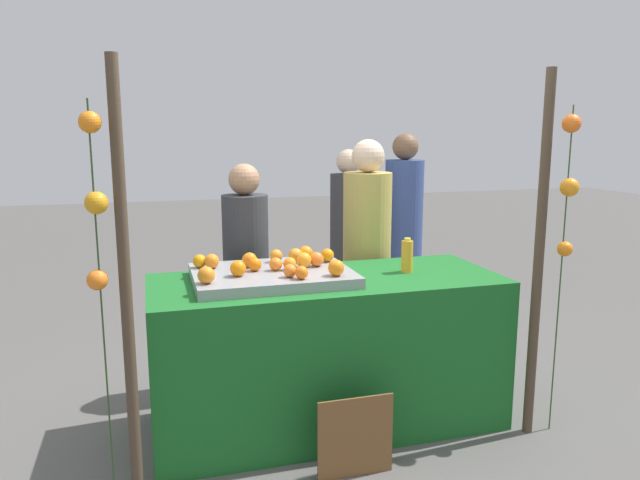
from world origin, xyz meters
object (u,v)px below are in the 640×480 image
stall_counter (327,351)px  orange_1 (200,261)px  orange_0 (290,264)px  chalkboard_sign (355,438)px  vendor_left (247,285)px  juice_bottle (407,256)px  vendor_right (366,268)px

stall_counter → orange_1: (-0.71, 0.22, 0.55)m
orange_0 → chalkboard_sign: bearing=-72.4°
vendor_left → orange_0: bearing=-77.7°
stall_counter → vendor_left: bearing=118.3°
juice_bottle → vendor_right: (-0.02, 0.64, -0.21)m
orange_1 → vendor_right: bearing=19.7°
stall_counter → vendor_right: vendor_right is taller
orange_1 → chalkboard_sign: 1.32m
orange_0 → juice_bottle: bearing=0.1°
orange_0 → stall_counter: bearing=-3.0°
orange_1 → vendor_right: size_ratio=0.05×
orange_0 → vendor_right: (0.71, 0.64, -0.21)m
orange_1 → juice_bottle: juice_bottle is taller
orange_1 → juice_bottle: bearing=-9.6°
stall_counter → juice_bottle: (0.51, 0.01, 0.55)m
orange_1 → vendor_right: vendor_right is taller
stall_counter → orange_0: 0.59m
stall_counter → chalkboard_sign: size_ratio=4.63×
orange_0 → vendor_right: vendor_right is taller
stall_counter → juice_bottle: juice_bottle is taller
orange_1 → chalkboard_sign: (0.68, -0.81, -0.79)m
orange_1 → stall_counter: bearing=-17.1°
vendor_left → orange_1: bearing=-126.7°
stall_counter → juice_bottle: bearing=1.4°
stall_counter → vendor_right: 0.88m
vendor_left → stall_counter: bearing=-61.7°
stall_counter → juice_bottle: size_ratio=9.71×
orange_0 → juice_bottle: size_ratio=0.36×
orange_0 → vendor_left: (-0.15, 0.67, -0.28)m
chalkboard_sign → orange_1: bearing=130.1°
orange_1 → vendor_left: bearing=53.3°
orange_0 → chalkboard_sign: size_ratio=0.17×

